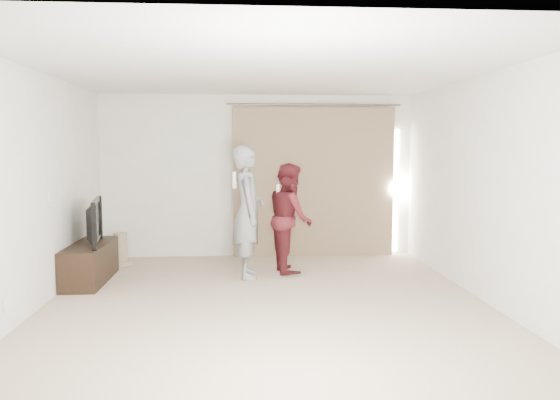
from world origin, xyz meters
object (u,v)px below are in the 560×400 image
Objects in this scene: person_man at (248,212)px; person_woman at (290,218)px; tv at (89,222)px; tv_console at (90,263)px.

person_man is 0.69m from person_woman.
person_woman is at bearing -90.79° from tv.
person_woman is at bearing 8.88° from tv_console.
person_woman is (2.68, 0.42, -0.03)m from tv.
person_man reaches higher than tv.
person_man is (2.08, 0.11, 0.64)m from tv_console.
tv_console is at bearing -0.00° from tv.
person_man is (2.08, 0.11, 0.10)m from tv.
tv is 0.67× the size of person_woman.
person_man is at bearing 2.89° from tv_console.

